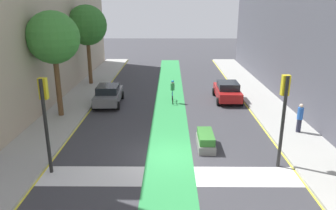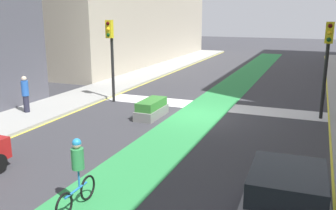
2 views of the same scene
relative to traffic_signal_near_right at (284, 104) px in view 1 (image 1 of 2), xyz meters
name	(u,v)px [view 1 (image 1 of 2)]	position (x,y,z in m)	size (l,w,h in m)	color
ground_plane	(170,156)	(-5.31, 0.89, -3.15)	(120.00, 120.00, 0.00)	#38383D
bike_lane_paint	(169,156)	(-5.33, 0.89, -3.15)	(2.40, 60.00, 0.01)	#2D8C47
crosswalk_band	(170,176)	(-5.31, -1.11, -3.15)	(12.00, 1.80, 0.01)	silver
sidewalk_left	(26,155)	(-12.81, 0.89, -3.08)	(3.00, 60.00, 0.15)	#9E9E99
curb_stripe_left	(55,156)	(-11.31, 0.89, -3.15)	(0.16, 60.00, 0.01)	yellow
sidewalk_right	(314,156)	(2.19, 0.89, -3.08)	(3.00, 60.00, 0.15)	#9E9E99
curb_stripe_right	(285,157)	(0.69, 0.89, -3.15)	(0.16, 60.00, 0.01)	yellow
traffic_signal_near_right	(284,104)	(0.00, 0.00, 0.00)	(0.35, 0.52, 4.51)	black
traffic_signal_near_left	(45,108)	(-10.90, -0.66, -0.01)	(0.35, 0.52, 4.51)	black
car_grey_left_far	(108,95)	(-10.15, 9.96, -2.35)	(2.14, 4.26, 1.57)	slate
car_red_right_far	(227,91)	(-0.62, 11.14, -2.35)	(2.06, 4.22, 1.57)	#A51919
cyclist_in_lane	(173,91)	(-5.11, 10.52, -2.18)	(0.32, 1.73, 1.86)	black
pedestrian_sidewalk_right_a	(300,118)	(2.52, 3.98, -2.09)	(0.34, 0.34, 1.79)	#262638
street_tree_near	(53,38)	(-12.95, 6.97, 2.31)	(3.45, 3.45, 7.08)	brown
street_tree_far	(87,26)	(-13.09, 16.41, 2.52)	(3.72, 3.72, 7.42)	brown
median_planter	(206,140)	(-3.33, 2.05, -2.75)	(0.90, 2.19, 0.85)	slate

